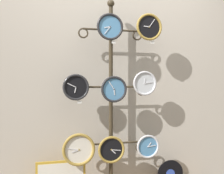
{
  "coord_description": "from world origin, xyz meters",
  "views": [
    {
      "loc": [
        -0.62,
        -2.18,
        1.19
      ],
      "look_at": [
        0.0,
        0.36,
        1.14
      ],
      "focal_mm": 42.0,
      "sensor_mm": 36.0,
      "label": 1
    }
  ],
  "objects_px": {
    "clock_middle_center": "(114,89)",
    "clock_top_center": "(110,27)",
    "vinyl_record": "(170,174)",
    "display_stand": "(111,134)",
    "clock_bottom_center": "(111,150)",
    "clock_bottom_right": "(148,146)",
    "clock_top_right": "(149,27)",
    "clock_bottom_left": "(79,150)",
    "clock_middle_right": "(145,83)",
    "clock_middle_left": "(76,87)"
  },
  "relations": [
    {
      "from": "clock_middle_center",
      "to": "clock_top_center",
      "type": "bearing_deg",
      "value": -164.26
    },
    {
      "from": "clock_top_center",
      "to": "clock_middle_center",
      "type": "relative_size",
      "value": 1.01
    },
    {
      "from": "vinyl_record",
      "to": "display_stand",
      "type": "bearing_deg",
      "value": 175.63
    },
    {
      "from": "clock_bottom_center",
      "to": "clock_bottom_right",
      "type": "height_order",
      "value": "clock_bottom_center"
    },
    {
      "from": "clock_top_right",
      "to": "clock_bottom_left",
      "type": "height_order",
      "value": "clock_top_right"
    },
    {
      "from": "display_stand",
      "to": "clock_bottom_right",
      "type": "xyz_separation_m",
      "value": [
        0.37,
        -0.09,
        -0.12
      ]
    },
    {
      "from": "clock_middle_center",
      "to": "clock_middle_right",
      "type": "bearing_deg",
      "value": 3.79
    },
    {
      "from": "display_stand",
      "to": "clock_middle_left",
      "type": "distance_m",
      "value": 0.61
    },
    {
      "from": "clock_middle_left",
      "to": "vinyl_record",
      "type": "relative_size",
      "value": 0.86
    },
    {
      "from": "clock_top_right",
      "to": "clock_middle_right",
      "type": "distance_m",
      "value": 0.57
    },
    {
      "from": "clock_middle_right",
      "to": "clock_middle_center",
      "type": "bearing_deg",
      "value": -176.21
    },
    {
      "from": "clock_top_center",
      "to": "clock_top_right",
      "type": "bearing_deg",
      "value": 2.27
    },
    {
      "from": "clock_middle_center",
      "to": "clock_bottom_center",
      "type": "xyz_separation_m",
      "value": [
        -0.03,
        0.0,
        -0.6
      ]
    },
    {
      "from": "clock_top_right",
      "to": "vinyl_record",
      "type": "bearing_deg",
      "value": 10.68
    },
    {
      "from": "clock_middle_left",
      "to": "clock_middle_center",
      "type": "xyz_separation_m",
      "value": [
        0.37,
        -0.03,
        -0.02
      ]
    },
    {
      "from": "clock_middle_center",
      "to": "clock_middle_right",
      "type": "relative_size",
      "value": 1.04
    },
    {
      "from": "display_stand",
      "to": "clock_middle_right",
      "type": "bearing_deg",
      "value": -13.72
    },
    {
      "from": "clock_middle_center",
      "to": "clock_middle_left",
      "type": "bearing_deg",
      "value": 175.99
    },
    {
      "from": "clock_bottom_center",
      "to": "clock_bottom_right",
      "type": "distance_m",
      "value": 0.39
    },
    {
      "from": "display_stand",
      "to": "clock_bottom_right",
      "type": "height_order",
      "value": "display_stand"
    },
    {
      "from": "clock_top_right",
      "to": "clock_middle_right",
      "type": "xyz_separation_m",
      "value": [
        -0.04,
        0.02,
        -0.57
      ]
    },
    {
      "from": "clock_bottom_right",
      "to": "display_stand",
      "type": "bearing_deg",
      "value": 165.5
    },
    {
      "from": "clock_middle_left",
      "to": "clock_bottom_right",
      "type": "height_order",
      "value": "clock_middle_left"
    },
    {
      "from": "clock_top_center",
      "to": "clock_top_right",
      "type": "distance_m",
      "value": 0.41
    },
    {
      "from": "clock_top_center",
      "to": "clock_bottom_left",
      "type": "xyz_separation_m",
      "value": [
        -0.3,
        0.01,
        -1.18
      ]
    },
    {
      "from": "clock_top_center",
      "to": "clock_top_right",
      "type": "xyz_separation_m",
      "value": [
        0.41,
        0.02,
        0.02
      ]
    },
    {
      "from": "clock_middle_left",
      "to": "clock_middle_right",
      "type": "xyz_separation_m",
      "value": [
        0.7,
        -0.0,
        0.04
      ]
    },
    {
      "from": "clock_top_center",
      "to": "clock_middle_left",
      "type": "xyz_separation_m",
      "value": [
        -0.33,
        0.04,
        -0.58
      ]
    },
    {
      "from": "clock_top_center",
      "to": "clock_top_right",
      "type": "height_order",
      "value": "clock_top_right"
    },
    {
      "from": "clock_bottom_left",
      "to": "clock_top_center",
      "type": "bearing_deg",
      "value": -1.78
    },
    {
      "from": "clock_middle_left",
      "to": "clock_bottom_right",
      "type": "distance_m",
      "value": 0.95
    },
    {
      "from": "clock_middle_left",
      "to": "clock_bottom_left",
      "type": "height_order",
      "value": "clock_middle_left"
    },
    {
      "from": "clock_top_right",
      "to": "clock_middle_center",
      "type": "distance_m",
      "value": 0.73
    },
    {
      "from": "display_stand",
      "to": "clock_middle_right",
      "type": "relative_size",
      "value": 8.06
    },
    {
      "from": "clock_top_right",
      "to": "clock_bottom_right",
      "type": "xyz_separation_m",
      "value": [
        -0.01,
        0.0,
        -1.22
      ]
    },
    {
      "from": "vinyl_record",
      "to": "clock_bottom_center",
      "type": "bearing_deg",
      "value": -175.55
    },
    {
      "from": "clock_top_center",
      "to": "clock_middle_right",
      "type": "height_order",
      "value": "clock_top_center"
    },
    {
      "from": "clock_middle_center",
      "to": "clock_middle_right",
      "type": "distance_m",
      "value": 0.33
    },
    {
      "from": "display_stand",
      "to": "clock_middle_left",
      "type": "xyz_separation_m",
      "value": [
        -0.36,
        -0.08,
        0.48
      ]
    },
    {
      "from": "clock_middle_right",
      "to": "clock_bottom_center",
      "type": "xyz_separation_m",
      "value": [
        -0.35,
        -0.02,
        -0.65
      ]
    },
    {
      "from": "clock_bottom_left",
      "to": "display_stand",
      "type": "bearing_deg",
      "value": 17.32
    },
    {
      "from": "clock_top_center",
      "to": "clock_middle_left",
      "type": "bearing_deg",
      "value": 173.38
    },
    {
      "from": "clock_top_right",
      "to": "clock_middle_left",
      "type": "bearing_deg",
      "value": 178.32
    },
    {
      "from": "clock_middle_right",
      "to": "vinyl_record",
      "type": "xyz_separation_m",
      "value": [
        0.31,
        0.03,
        -0.97
      ]
    },
    {
      "from": "clock_top_right",
      "to": "clock_middle_center",
      "type": "xyz_separation_m",
      "value": [
        -0.37,
        -0.0,
        -0.63
      ]
    },
    {
      "from": "display_stand",
      "to": "clock_bottom_left",
      "type": "bearing_deg",
      "value": -162.68
    },
    {
      "from": "display_stand",
      "to": "clock_bottom_right",
      "type": "distance_m",
      "value": 0.4
    },
    {
      "from": "vinyl_record",
      "to": "clock_bottom_left",
      "type": "bearing_deg",
      "value": -176.67
    },
    {
      "from": "clock_top_center",
      "to": "clock_middle_center",
      "type": "height_order",
      "value": "clock_top_center"
    },
    {
      "from": "display_stand",
      "to": "vinyl_record",
      "type": "bearing_deg",
      "value": -4.37
    }
  ]
}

